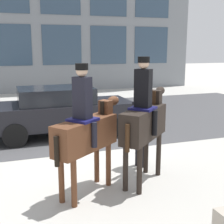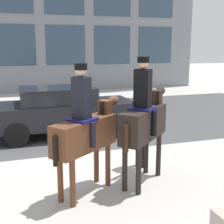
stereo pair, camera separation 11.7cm
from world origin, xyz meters
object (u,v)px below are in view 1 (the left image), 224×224
at_px(mounted_horse_companion, 144,120).
at_px(street_car_near_lane, 59,110).
at_px(mounted_horse_lead, 87,130).
at_px(pedestrian_bystander, 141,124).

height_order(mounted_horse_companion, street_car_near_lane, mounted_horse_companion).
bearing_deg(mounted_horse_lead, mounted_horse_companion, -32.78).
relative_size(mounted_horse_lead, street_car_near_lane, 0.55).
xyz_separation_m(mounted_horse_companion, pedestrian_bystander, (0.30, 0.84, -0.32)).
bearing_deg(mounted_horse_companion, street_car_near_lane, 62.32).
bearing_deg(street_car_near_lane, pedestrian_bystander, -67.07).
bearing_deg(mounted_horse_lead, pedestrian_bystander, -6.58).
distance_m(mounted_horse_lead, mounted_horse_companion, 1.29).
height_order(mounted_horse_lead, pedestrian_bystander, mounted_horse_lead).
bearing_deg(pedestrian_bystander, street_car_near_lane, -98.32).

